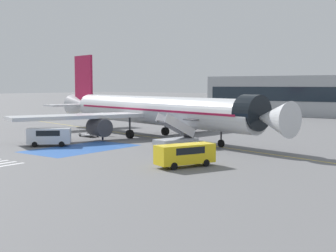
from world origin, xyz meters
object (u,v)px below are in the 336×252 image
at_px(service_van_1, 49,135).
at_px(baggage_cart, 89,135).
at_px(service_van_0, 185,153).
at_px(ground_crew_1, 103,132).
at_px(airliner, 152,110).
at_px(fuel_tanker, 195,114).
at_px(boarding_stairs_forward, 176,139).
at_px(ground_crew_0, 106,129).

height_order(service_van_1, baggage_cart, service_van_1).
xyz_separation_m(service_van_0, ground_crew_1, (-19.54, 9.74, -0.16)).
bearing_deg(baggage_cart, airliner, 125.37).
bearing_deg(ground_crew_1, airliner, 75.34).
xyz_separation_m(airliner, fuel_tanker, (-8.83, 23.57, -1.98)).
bearing_deg(boarding_stairs_forward, service_van_1, -135.53).
xyz_separation_m(service_van_1, ground_crew_0, (-2.52, 11.67, -0.25)).
xyz_separation_m(airliner, service_van_0, (16.44, -15.89, -2.41)).
xyz_separation_m(service_van_0, service_van_1, (-20.09, 1.76, 0.06)).
relative_size(baggage_cart, ground_crew_0, 1.57).
bearing_deg(boarding_stairs_forward, baggage_cart, -173.70).
height_order(boarding_stairs_forward, service_van_1, boarding_stairs_forward).
bearing_deg(service_van_1, airliner, 122.00).
height_order(airliner, fuel_tanker, airliner).
distance_m(airliner, baggage_cart, 9.22).
distance_m(boarding_stairs_forward, service_van_1, 14.53).
bearing_deg(ground_crew_0, airliner, -174.83).
height_order(service_van_0, baggage_cart, service_van_0).
distance_m(airliner, ground_crew_1, 7.35).
distance_m(ground_crew_0, ground_crew_1, 4.81).
relative_size(service_van_0, baggage_cart, 2.04).
bearing_deg(fuel_tanker, service_van_0, -61.41).
distance_m(service_van_0, baggage_cart, 26.29).
xyz_separation_m(ground_crew_0, ground_crew_1, (3.08, -3.69, 0.03)).
xyz_separation_m(fuel_tanker, baggage_cart, (1.56, -28.16, -1.35)).
bearing_deg(boarding_stairs_forward, fuel_tanker, 134.11).
distance_m(airliner, boarding_stairs_forward, 11.42).
bearing_deg(fuel_tanker, ground_crew_1, -83.12).
xyz_separation_m(baggage_cart, ground_crew_0, (1.10, 2.14, 0.72)).
bearing_deg(service_van_0, baggage_cart, 177.15).
height_order(boarding_stairs_forward, ground_crew_0, boarding_stairs_forward).
distance_m(service_van_1, baggage_cart, 10.25).
bearing_deg(service_van_0, ground_crew_1, 176.11).
relative_size(airliner, ground_crew_1, 24.93).
bearing_deg(ground_crew_1, service_van_1, -81.94).
xyz_separation_m(airliner, ground_crew_1, (-3.09, -6.15, -2.57)).
height_order(baggage_cart, ground_crew_1, ground_crew_1).
distance_m(boarding_stairs_forward, ground_crew_1, 11.96).
height_order(ground_crew_0, ground_crew_1, ground_crew_1).
bearing_deg(airliner, fuel_tanker, -145.61).
height_order(service_van_0, ground_crew_0, service_van_0).
distance_m(fuel_tanker, baggage_cart, 28.23).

